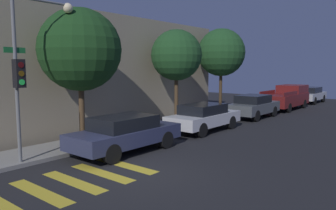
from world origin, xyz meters
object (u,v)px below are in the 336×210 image
object	(u,v)px
sedan_far_end	(254,106)
pickup_truck	(287,97)
sedan_tail_of_row	(309,94)
tree_near_corner	(80,50)
tree_far_end	(221,53)
tree_midblock	(176,55)
traffic_light_pole	(30,57)
sedan_near_corner	(125,133)
sedan_middle	(204,117)

from	to	relation	value
sedan_far_end	pickup_truck	world-z (taller)	pickup_truck
sedan_tail_of_row	pickup_truck	bearing A→B (deg)	-180.00
tree_near_corner	pickup_truck	bearing A→B (deg)	-6.44
sedan_far_end	sedan_tail_of_row	xyz separation A→B (m)	(11.89, 0.00, -0.01)
tree_far_end	pickup_truck	bearing A→B (deg)	-16.53
sedan_tail_of_row	tree_near_corner	distance (m)	23.98
tree_near_corner	tree_midblock	distance (m)	6.24
sedan_tail_of_row	tree_midblock	size ratio (longest dim) A/B	0.86
traffic_light_pole	sedan_far_end	size ratio (longest dim) A/B	1.29
sedan_near_corner	sedan_tail_of_row	distance (m)	23.16
sedan_tail_of_row	sedan_near_corner	bearing A→B (deg)	180.00
pickup_truck	tree_far_end	distance (m)	7.78
sedan_near_corner	tree_midblock	size ratio (longest dim) A/B	0.86
sedan_tail_of_row	tree_midblock	xyz separation A→B (m)	(-17.44, 2.01, 3.13)
pickup_truck	tree_near_corner	xyz separation A→B (m)	(-17.77, 2.01, 3.00)
traffic_light_pole	sedan_far_end	world-z (taller)	traffic_light_pole
sedan_tail_of_row	tree_near_corner	xyz separation A→B (m)	(-23.68, 2.01, 3.16)
pickup_truck	tree_midblock	distance (m)	12.07
sedan_near_corner	sedan_middle	distance (m)	5.44
tree_near_corner	tree_far_end	bearing A→B (deg)	-0.00
sedan_middle	tree_midblock	world-z (taller)	tree_midblock
tree_near_corner	tree_midblock	world-z (taller)	tree_near_corner
traffic_light_pole	tree_near_corner	xyz separation A→B (m)	(2.47, 0.74, 0.34)
sedan_far_end	pickup_truck	bearing A→B (deg)	0.00
sedan_far_end	tree_far_end	world-z (taller)	tree_far_end
sedan_near_corner	sedan_far_end	size ratio (longest dim) A/B	1.05
tree_far_end	traffic_light_pole	bearing A→B (deg)	-176.88
sedan_far_end	tree_far_end	bearing A→B (deg)	111.25
sedan_far_end	tree_midblock	bearing A→B (deg)	160.11
tree_far_end	tree_midblock	bearing A→B (deg)	180.00
traffic_light_pole	sedan_near_corner	world-z (taller)	traffic_light_pole
sedan_near_corner	sedan_middle	size ratio (longest dim) A/B	1.01
tree_midblock	sedan_far_end	bearing A→B (deg)	-19.89
sedan_middle	sedan_tail_of_row	world-z (taller)	sedan_tail_of_row
tree_midblock	tree_far_end	xyz separation A→B (m)	(4.77, 0.00, 0.32)
traffic_light_pole	sedan_near_corner	bearing A→B (deg)	-23.09
sedan_middle	tree_far_end	world-z (taller)	tree_far_end
sedan_tail_of_row	sedan_far_end	bearing A→B (deg)	-180.00
sedan_middle	tree_far_end	xyz separation A→B (m)	(5.05, 2.01, 3.47)
sedan_far_end	tree_midblock	world-z (taller)	tree_midblock
sedan_far_end	sedan_tail_of_row	bearing A→B (deg)	0.00
pickup_truck	sedan_tail_of_row	world-z (taller)	pickup_truck
sedan_far_end	sedan_middle	bearing A→B (deg)	180.00
tree_midblock	traffic_light_pole	bearing A→B (deg)	-175.17
sedan_middle	sedan_tail_of_row	size ratio (longest dim) A/B	0.99
tree_midblock	pickup_truck	bearing A→B (deg)	-9.88
sedan_near_corner	tree_midblock	xyz separation A→B (m)	(5.72, 2.01, 3.15)
sedan_near_corner	pickup_truck	xyz separation A→B (m)	(17.25, -0.00, 0.18)
sedan_far_end	tree_near_corner	world-z (taller)	tree_near_corner
traffic_light_pole	tree_midblock	world-z (taller)	traffic_light_pole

